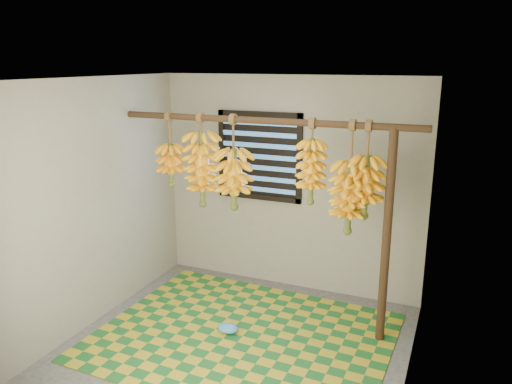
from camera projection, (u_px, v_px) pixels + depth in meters
The scene contains 16 objects.
floor at pixel (232, 350), 4.53m from camera, with size 3.00×3.00×0.01m, color #434343.
ceiling at pixel (229, 79), 3.91m from camera, with size 3.00×3.00×0.01m, color silver.
wall_back at pixel (289, 185), 5.56m from camera, with size 3.00×0.01×2.40m, color gray.
wall_left at pixel (89, 205), 4.78m from camera, with size 0.01×3.00×2.40m, color gray.
wall_right at pixel (416, 250), 3.65m from camera, with size 0.01×3.00×2.40m, color gray.
window at pixel (259, 156), 5.59m from camera, with size 1.00×0.04×1.00m.
hanging_pole at pixel (262, 121), 4.64m from camera, with size 0.06×0.06×3.00m, color #3F2818.
support_post at pixel (386, 239), 4.44m from camera, with size 0.08×0.08×2.00m, color #3F2818.
woven_mat at pixel (243, 336), 4.73m from camera, with size 2.68×2.14×0.01m, color #1B5D24.
plastic_bag at pixel (228, 328), 4.79m from camera, with size 0.21×0.15×0.09m, color #3C8FE1.
banana_bunch_a at pixel (171, 165), 5.15m from camera, with size 0.30×0.30×0.78m.
banana_bunch_b at pixel (202, 169), 5.01m from camera, with size 0.36×0.36×0.95m.
banana_bunch_c at pixel (234, 179), 4.90m from camera, with size 0.35×0.35×0.94m.
banana_bunch_d at pixel (311, 172), 4.57m from camera, with size 0.29×0.29×0.80m.
banana_bunch_e at pixel (349, 197), 4.48m from camera, with size 0.36×0.36×1.04m.
banana_bunch_f at pixel (365, 187), 4.40m from camera, with size 0.32×0.32×0.88m.
Camera 1 is at (1.76, -3.61, 2.55)m, focal length 35.00 mm.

